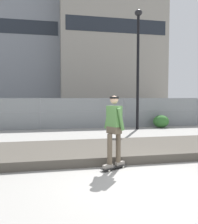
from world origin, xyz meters
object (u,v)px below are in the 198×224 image
Objects in this scene: skateboard at (114,167)px; street_lamp at (138,56)px; parked_car_far at (180,110)px; shrub_center at (161,121)px; parked_car_mid at (109,111)px; skater at (114,126)px; parked_car_near at (28,112)px.

skateboard is 0.11× the size of street_lamp.
street_lamp is at bearing 64.86° from skateboard.
shrub_center is at bearing -131.49° from parked_car_far.
shrub_center is (5.11, 7.61, 0.33)m from skateboard.
parked_car_mid is 4.52m from shrub_center.
shrub_center is (5.11, 7.61, -0.75)m from skater.
street_lamp is 4.31m from shrub_center.
parked_car_mid is 6.28m from parked_car_far.
skater is at bearing -74.27° from parked_car_near.
street_lamp is 5.49m from parked_car_mid.
parked_car_far is (6.26, 0.54, 0.00)m from parked_car_mid.
skater is 0.41× the size of parked_car_mid.
parked_car_near is at bearing 179.86° from parked_car_far.
parked_car_near is at bearing 152.88° from shrub_center.
skater is 0.41× the size of parked_car_far.
shrub_center is (-3.81, -4.31, -0.45)m from parked_car_far.
parked_car_far is (8.92, 11.92, 0.78)m from skateboard.
parked_car_mid is (-0.72, 4.19, -3.48)m from street_lamp.
skateboard is 0.18× the size of parked_car_mid.
skateboard is 0.18× the size of parked_car_far.
parked_car_mid is 1.01× the size of parked_car_far.
parked_car_near and parked_car_far have the same top height.
skater is 9.20m from shrub_center.
parked_car_far reaches higher than skateboard.
shrub_center reaches higher than skateboard.
skater is at bearing -126.81° from parked_car_far.
street_lamp is (3.38, 7.19, 3.18)m from skater.
shrub_center is at bearing -56.99° from parked_car_mid.
street_lamp is 6.88× the size of shrub_center.
skater reaches higher than skateboard.
parked_car_near is 4.40× the size of shrub_center.
skater is (0.00, 0.00, 1.08)m from skateboard.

